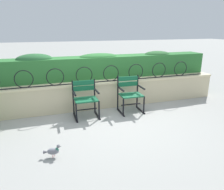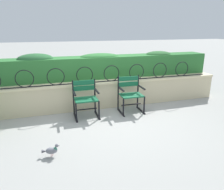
{
  "view_description": "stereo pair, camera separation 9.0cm",
  "coord_description": "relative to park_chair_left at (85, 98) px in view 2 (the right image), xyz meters",
  "views": [
    {
      "loc": [
        -1.47,
        -4.36,
        2.03
      ],
      "look_at": [
        0.0,
        0.1,
        0.55
      ],
      "focal_mm": 34.36,
      "sensor_mm": 36.0,
      "label": 1
    },
    {
      "loc": [
        -1.38,
        -4.39,
        2.03
      ],
      "look_at": [
        0.0,
        0.1,
        0.55
      ],
      "focal_mm": 34.36,
      "sensor_mm": 36.0,
      "label": 2
    }
  ],
  "objects": [
    {
      "name": "park_chair_right",
      "position": [
        1.13,
        -0.01,
        0.01
      ],
      "size": [
        0.59,
        0.54,
        0.89
      ],
      "color": "#145B38",
      "rests_on": "ground"
    },
    {
      "name": "iron_arch_fence",
      "position": [
        0.44,
        0.43,
        0.43
      ],
      "size": [
        6.08,
        0.02,
        0.42
      ],
      "color": "black",
      "rests_on": "stone_wall"
    },
    {
      "name": "hedge_row",
      "position": [
        0.55,
        0.98,
        0.56
      ],
      "size": [
        6.47,
        0.59,
        0.72
      ],
      "color": "#2D7033",
      "rests_on": "stone_wall"
    },
    {
      "name": "park_chair_left",
      "position": [
        0.0,
        0.0,
        0.0
      ],
      "size": [
        0.57,
        0.53,
        0.86
      ],
      "color": "#145B38",
      "rests_on": "ground"
    },
    {
      "name": "pigeon_near_chairs",
      "position": [
        -0.86,
        -1.52,
        -0.35
      ],
      "size": [
        0.29,
        0.14,
        0.22
      ],
      "color": "gray",
      "rests_on": "ground"
    },
    {
      "name": "stone_wall",
      "position": [
        0.57,
        0.51,
        -0.11
      ],
      "size": [
        6.6,
        0.41,
        0.7
      ],
      "color": "beige",
      "rests_on": "ground"
    },
    {
      "name": "ground_plane",
      "position": [
        0.57,
        -0.36,
        -0.46
      ],
      "size": [
        60.0,
        60.0,
        0.0
      ],
      "primitive_type": "plane",
      "color": "#9E9E99"
    }
  ]
}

